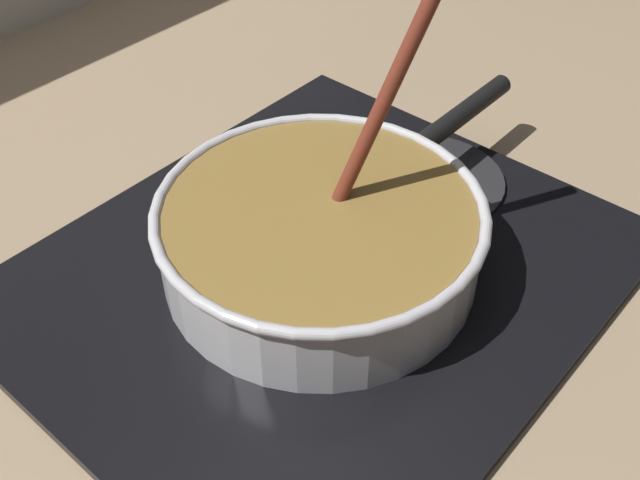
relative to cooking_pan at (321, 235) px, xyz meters
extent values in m
cube|color=#9E8466|center=(-0.14, -0.11, -0.07)|extent=(2.40, 1.60, 0.04)
cube|color=black|center=(0.00, 0.00, -0.05)|extent=(0.56, 0.48, 0.01)
torus|color=#592D0C|center=(0.00, 0.00, -0.04)|extent=(0.18, 0.18, 0.01)
cylinder|color=#262628|center=(0.18, 0.00, -0.04)|extent=(0.17, 0.17, 0.01)
cylinder|color=silver|center=(0.00, 0.00, -0.01)|extent=(0.30, 0.30, 0.07)
cylinder|color=olive|center=(0.00, 0.00, 0.00)|extent=(0.29, 0.29, 0.07)
torus|color=silver|center=(0.00, 0.00, 0.03)|extent=(0.31, 0.31, 0.01)
cylinder|color=black|center=(0.23, 0.00, 0.02)|extent=(0.17, 0.02, 0.02)
cylinder|color=#EDD88C|center=(-0.10, -0.02, 0.02)|extent=(0.03, 0.03, 0.01)
cylinder|color=beige|center=(0.07, -0.08, 0.02)|extent=(0.03, 0.03, 0.01)
cylinder|color=beige|center=(-0.04, 0.11, 0.02)|extent=(0.03, 0.03, 0.01)
cylinder|color=beige|center=(0.03, 0.08, 0.02)|extent=(0.04, 0.04, 0.01)
cylinder|color=#E5CC7A|center=(0.00, 0.01, 0.02)|extent=(0.03, 0.03, 0.01)
cylinder|color=#EDD88C|center=(0.03, -0.05, 0.02)|extent=(0.03, 0.03, 0.01)
cylinder|color=#E5CC7A|center=(0.00, -0.03, 0.02)|extent=(0.03, 0.03, 0.01)
cylinder|color=maroon|center=(0.06, -0.02, 0.13)|extent=(0.10, 0.06, 0.23)
cube|color=brown|center=(0.02, 0.00, 0.02)|extent=(0.05, 0.05, 0.01)
camera|label=1|loc=(-0.40, -0.35, 0.48)|focal=43.06mm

